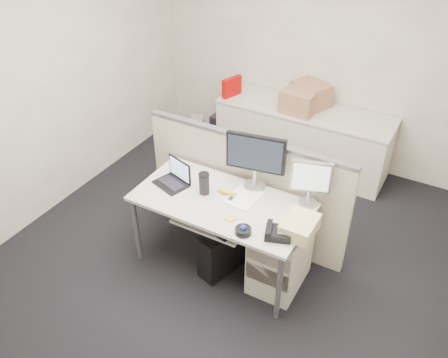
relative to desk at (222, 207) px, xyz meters
The scene contains 26 objects.
floor 0.67m from the desk, ahead, with size 4.00×4.50×0.01m, color black.
wall_back 2.35m from the desk, 90.00° to the left, with size 4.00×0.02×2.70m, color beige.
wall_left 2.11m from the desk, behind, with size 0.02×4.50×2.70m, color beige.
desk is the anchor object (origin of this frame).
keyboard_tray 0.19m from the desk, 90.00° to the right, with size 0.62×0.32×0.02m, color beige.
drawer_pedestal 0.65m from the desk, ahead, with size 0.40×0.55×0.65m, color beige.
cubicle_partition 0.46m from the desk, 90.00° to the left, with size 2.00×0.06×1.10m, color #B1AA8D.
back_counter 1.95m from the desk, 90.00° to the left, with size 2.00×0.60×0.72m, color beige.
monitor_main 0.48m from the desk, 64.89° to the left, with size 0.51×0.20×0.51m, color black.
monitor_small 0.77m from the desk, 26.21° to the left, with size 0.33×0.17×0.41m, color #B7B7BC.
laptop 0.53m from the desk, behind, with size 0.29×0.21×0.21m, color black.
trackball 0.46m from the desk, 38.66° to the right, with size 0.13×0.13×0.05m, color black.
desk_phone 0.63m from the desk, 16.70° to the right, with size 0.20×0.16×0.06m, color black.
paper_stack 0.21m from the desk, 38.66° to the left, with size 0.24×0.31×0.01m, color white.
sticky_pad 0.26m from the desk, 45.00° to the right, with size 0.07×0.07×0.01m, color yellow.
travel_mug 0.24m from the desk, behind, with size 0.09×0.09×0.19m, color black.
banana 0.13m from the desk, 90.00° to the left, with size 0.19×0.05×0.04m, color yellow.
cellphone 0.11m from the desk, 39.05° to the left, with size 0.05×0.10×0.01m, color black.
manila_folders 0.73m from the desk, ahead, with size 0.24×0.31×0.12m, color beige.
keyboard 0.23m from the desk, 77.20° to the right, with size 0.40×0.14×0.02m, color black.
pc_tower_desk 0.45m from the desk, 45.60° to the right, with size 0.19×0.48×0.45m, color black.
pc_tower_spare_dark 2.38m from the desk, 119.24° to the left, with size 0.16×0.40×0.37m, color black.
pc_tower_spare_silver 2.14m from the desk, 128.57° to the left, with size 0.16×0.41×0.38m, color #B7B7BC.
cardboard_box_left 1.82m from the desk, 91.58° to the left, with size 0.37×0.28×0.28m, color #AE7B5E.
cardboard_box_right 2.06m from the desk, 90.00° to the left, with size 0.40×0.31×0.29m, color #AE7B5E.
red_binder 2.05m from the desk, 116.19° to the left, with size 0.06×0.27×0.25m, color #9C0504.
Camera 1 is at (1.57, -2.75, 3.18)m, focal length 38.00 mm.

